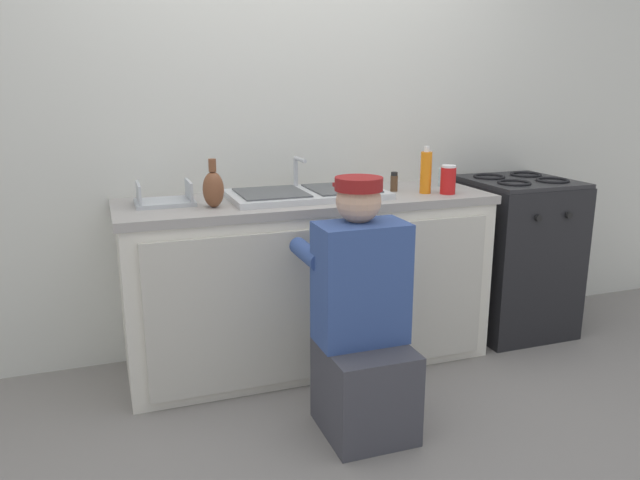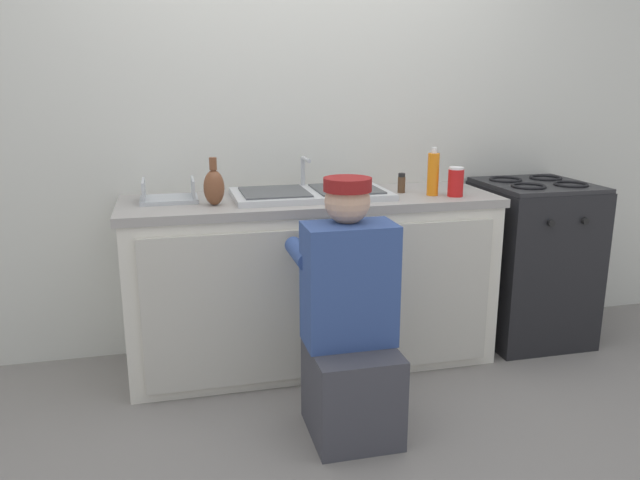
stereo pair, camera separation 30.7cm
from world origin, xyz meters
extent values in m
plane|color=gray|center=(0.00, 0.00, 0.00)|extent=(12.00, 12.00, 0.00)
cube|color=silver|center=(0.00, 0.65, 1.25)|extent=(6.00, 0.10, 2.50)
cube|color=silver|center=(0.00, 0.30, 0.43)|extent=(1.89, 0.60, 0.86)
cube|color=beige|center=(-0.45, -0.01, 0.43)|extent=(0.83, 0.02, 0.76)
cube|color=beige|center=(0.45, -0.01, 0.43)|extent=(0.83, 0.02, 0.76)
cube|color=#9E9993|center=(0.00, 0.30, 0.88)|extent=(1.93, 0.62, 0.04)
cube|color=silver|center=(0.00, 0.30, 0.92)|extent=(0.80, 0.44, 0.03)
cube|color=#4C4F51|center=(-0.19, 0.30, 0.94)|extent=(0.33, 0.35, 0.01)
cube|color=#4C4F51|center=(0.19, 0.30, 0.94)|extent=(0.33, 0.35, 0.01)
cylinder|color=#B7BABF|center=(0.00, 0.49, 0.99)|extent=(0.02, 0.02, 0.18)
cylinder|color=#B7BABF|center=(0.00, 0.41, 1.08)|extent=(0.02, 0.16, 0.02)
cube|color=black|center=(1.31, 0.30, 0.45)|extent=(0.58, 0.60, 0.90)
cube|color=#262628|center=(1.31, 0.30, 0.91)|extent=(0.57, 0.59, 0.02)
torus|color=black|center=(1.18, 0.18, 0.93)|extent=(0.19, 0.19, 0.02)
torus|color=black|center=(1.44, 0.18, 0.93)|extent=(0.19, 0.19, 0.02)
torus|color=black|center=(1.18, 0.42, 0.93)|extent=(0.19, 0.19, 0.02)
torus|color=black|center=(1.44, 0.42, 0.93)|extent=(0.19, 0.19, 0.02)
cylinder|color=black|center=(1.21, -0.01, 0.77)|extent=(0.04, 0.02, 0.04)
cylinder|color=black|center=(1.42, -0.01, 0.77)|extent=(0.04, 0.02, 0.04)
cube|color=#3F3F47|center=(0.00, -0.47, 0.20)|extent=(0.36, 0.40, 0.40)
cube|color=#334C8C|center=(0.00, -0.41, 0.66)|extent=(0.38, 0.22, 0.52)
sphere|color=tan|center=(0.00, -0.37, 1.01)|extent=(0.19, 0.19, 0.19)
cylinder|color=maroon|center=(0.00, -0.37, 1.08)|extent=(0.20, 0.20, 0.06)
cube|color=maroon|center=(0.00, -0.29, 1.06)|extent=(0.13, 0.09, 0.02)
cylinder|color=#334C8C|center=(-0.17, -0.21, 0.75)|extent=(0.08, 0.30, 0.08)
cylinder|color=#334C8C|center=(0.17, -0.21, 0.75)|extent=(0.08, 0.30, 0.08)
ellipsoid|color=brown|center=(-0.50, 0.20, 0.99)|extent=(0.10, 0.10, 0.17)
cylinder|color=brown|center=(-0.50, 0.20, 1.10)|extent=(0.04, 0.04, 0.06)
cylinder|color=red|center=(0.73, 0.14, 0.97)|extent=(0.08, 0.08, 0.14)
cylinder|color=white|center=(0.73, 0.14, 1.05)|extent=(0.08, 0.08, 0.01)
cylinder|color=#513823|center=(0.50, 0.30, 0.95)|extent=(0.04, 0.04, 0.08)
cylinder|color=black|center=(0.50, 0.30, 1.00)|extent=(0.04, 0.04, 0.02)
cylinder|color=orange|center=(0.63, 0.19, 1.01)|extent=(0.06, 0.06, 0.22)
cylinder|color=white|center=(0.63, 0.19, 1.14)|extent=(0.03, 0.03, 0.03)
cube|color=#B2B7BC|center=(-0.71, 0.35, 0.91)|extent=(0.28, 0.22, 0.02)
cube|color=#B2B7BC|center=(-0.83, 0.35, 0.96)|extent=(0.01, 0.21, 0.10)
cube|color=#B2B7BC|center=(-0.59, 0.35, 0.96)|extent=(0.01, 0.21, 0.10)
cylinder|color=#ADC6CC|center=(0.84, 0.36, 0.95)|extent=(0.06, 0.06, 0.10)
camera|label=1|loc=(-1.00, -2.70, 1.49)|focal=35.00mm
camera|label=2|loc=(-0.71, -2.79, 1.49)|focal=35.00mm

